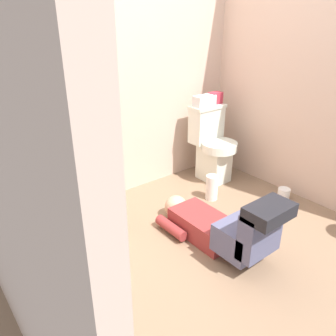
{
  "coord_description": "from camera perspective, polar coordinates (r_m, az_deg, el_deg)",
  "views": [
    {
      "loc": [
        -1.46,
        -1.48,
        1.56
      ],
      "look_at": [
        0.03,
        0.42,
        0.45
      ],
      "focal_mm": 36.11,
      "sensor_mm": 36.0,
      "label": 1
    }
  ],
  "objects": [
    {
      "name": "paper_towel_roll",
      "position": [
        3.1,
        7.42,
        -3.28
      ],
      "size": [
        0.11,
        0.11,
        0.23
      ],
      "primitive_type": "cylinder",
      "color": "white",
      "rests_on": "ground_plane"
    },
    {
      "name": "ground_plane",
      "position": [
        2.61,
        5.41,
        -12.68
      ],
      "size": [
        2.93,
        3.09,
        0.04
      ],
      "primitive_type": "cube",
      "color": "#83674F"
    },
    {
      "name": "vanity_cabinet",
      "position": [
        2.57,
        -18.46,
        -3.01
      ],
      "size": [
        0.6,
        0.53,
        0.82
      ],
      "color": "silver",
      "rests_on": "ground_plane"
    },
    {
      "name": "bottle_pink",
      "position": [
        2.52,
        -21.78,
        7.88
      ],
      "size": [
        0.05,
        0.05,
        0.17
      ],
      "primitive_type": "cylinder",
      "color": "pink",
      "rests_on": "vanity_cabinet"
    },
    {
      "name": "wall_back",
      "position": [
        2.97,
        -8.71,
        17.46
      ],
      "size": [
        2.59,
        0.08,
        2.4
      ],
      "primitive_type": "cube",
      "color": "beige",
      "rests_on": "ground_plane"
    },
    {
      "name": "bottle_blue",
      "position": [
        2.58,
        -17.59,
        8.96
      ],
      "size": [
        0.05,
        0.05,
        0.18
      ],
      "primitive_type": "cylinder",
      "color": "#3D61BB",
      "rests_on": "vanity_cabinet"
    },
    {
      "name": "faucet",
      "position": [
        2.54,
        -21.08,
        7.28
      ],
      "size": [
        0.02,
        0.02,
        0.1
      ],
      "primitive_type": "cylinder",
      "color": "silver",
      "rests_on": "vanity_cabinet"
    },
    {
      "name": "toilet",
      "position": [
        3.4,
        7.43,
        3.93
      ],
      "size": [
        0.36,
        0.46,
        0.75
      ],
      "color": "silver",
      "rests_on": "ground_plane"
    },
    {
      "name": "wall_right",
      "position": [
        3.11,
        24.2,
        16.01
      ],
      "size": [
        0.08,
        2.09,
        2.4
      ],
      "primitive_type": "cube",
      "color": "beige",
      "rests_on": "ground_plane"
    },
    {
      "name": "bottle_clear",
      "position": [
        2.48,
        -20.02,
        7.98
      ],
      "size": [
        0.05,
        0.05,
        0.18
      ],
      "primitive_type": "cylinder",
      "color": "silver",
      "rests_on": "vanity_cabinet"
    },
    {
      "name": "toilet_paper_roll",
      "position": [
        3.29,
        18.95,
        -4.1
      ],
      "size": [
        0.11,
        0.11,
        0.1
      ],
      "primitive_type": "cylinder",
      "color": "white",
      "rests_on": "ground_plane"
    },
    {
      "name": "tissue_box",
      "position": [
        3.3,
        6.15,
        11.24
      ],
      "size": [
        0.22,
        0.11,
        0.1
      ],
      "primitive_type": "cube",
      "color": "silver",
      "rests_on": "toilet"
    },
    {
      "name": "person_plumber",
      "position": [
        2.47,
        8.96,
        -9.74
      ],
      "size": [
        0.39,
        1.06,
        0.52
      ],
      "color": "maroon",
      "rests_on": "ground_plane"
    },
    {
      "name": "toiletry_bag",
      "position": [
        3.41,
        8.01,
        11.64
      ],
      "size": [
        0.12,
        0.09,
        0.11
      ],
      "primitive_type": "cube",
      "color": "#B22D3F",
      "rests_on": "toilet"
    },
    {
      "name": "bottle_white",
      "position": [
        2.5,
        -23.21,
        7.31
      ],
      "size": [
        0.04,
        0.04,
        0.15
      ],
      "primitive_type": "cylinder",
      "color": "white",
      "rests_on": "vanity_cabinet"
    },
    {
      "name": "soap_dispenser",
      "position": [
        2.47,
        -25.14,
        6.57
      ],
      "size": [
        0.06,
        0.06,
        0.17
      ],
      "color": "#379765",
      "rests_on": "vanity_cabinet"
    },
    {
      "name": "bottle_amber",
      "position": [
        2.54,
        -18.77,
        7.78
      ],
      "size": [
        0.05,
        0.05,
        0.11
      ],
      "primitive_type": "cylinder",
      "color": "gold",
      "rests_on": "vanity_cabinet"
    }
  ]
}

